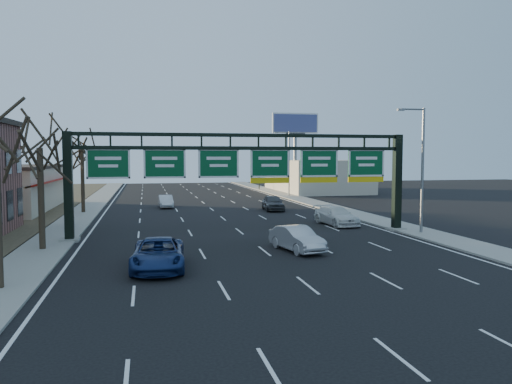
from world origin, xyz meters
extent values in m
plane|color=black|center=(0.00, 0.00, 0.00)|extent=(160.00, 160.00, 0.00)
cube|color=gray|center=(-12.80, 20.00, 0.06)|extent=(3.00, 120.00, 0.12)
cube|color=gray|center=(12.80, 20.00, 0.06)|extent=(3.00, 120.00, 0.12)
cube|color=white|center=(0.00, 20.00, 0.01)|extent=(21.60, 120.00, 0.01)
cube|color=black|center=(-11.70, 8.00, 3.60)|extent=(0.55, 0.55, 7.20)
cube|color=gray|center=(-11.70, 8.00, 0.10)|extent=(1.20, 1.20, 0.20)
cube|color=black|center=(11.70, 8.00, 3.60)|extent=(0.55, 0.55, 7.20)
cube|color=gray|center=(11.70, 8.00, 0.10)|extent=(1.20, 1.20, 0.20)
cube|color=black|center=(0.00, 8.00, 7.05)|extent=(23.40, 0.25, 0.25)
cube|color=black|center=(0.00, 8.00, 6.15)|extent=(23.40, 0.25, 0.25)
cube|color=#054924|center=(-9.17, 8.00, 5.10)|extent=(2.80, 0.10, 2.00)
cube|color=#054924|center=(-5.50, 8.00, 5.10)|extent=(2.80, 0.10, 2.00)
cube|color=#054924|center=(-1.83, 8.00, 5.10)|extent=(2.80, 0.10, 2.00)
cube|color=#054924|center=(1.83, 8.00, 5.10)|extent=(2.80, 0.10, 2.00)
cube|color=yellow|center=(1.83, 8.00, 3.88)|extent=(2.80, 0.10, 0.40)
cube|color=#054924|center=(5.50, 8.00, 5.10)|extent=(2.80, 0.10, 2.00)
cube|color=yellow|center=(5.50, 8.00, 3.88)|extent=(2.80, 0.10, 0.40)
cube|color=#054924|center=(9.17, 8.00, 5.10)|extent=(2.80, 0.10, 2.00)
cube|color=yellow|center=(9.17, 8.00, 3.88)|extent=(2.80, 0.10, 0.40)
cube|color=maroon|center=(-16.40, 29.00, 3.00)|extent=(1.20, 18.00, 0.40)
cube|color=beige|center=(20.00, 50.00, 2.50)|extent=(12.00, 20.00, 5.00)
cylinder|color=black|center=(-12.80, 5.00, 3.16)|extent=(0.36, 0.36, 6.08)
cylinder|color=black|center=(-12.80, 15.00, 3.54)|extent=(0.36, 0.36, 6.84)
cylinder|color=black|center=(-12.80, 25.00, 3.35)|extent=(0.36, 0.36, 6.46)
cylinder|color=slate|center=(12.60, 6.00, 4.62)|extent=(0.20, 0.20, 9.00)
cylinder|color=slate|center=(11.70, 6.00, 9.02)|extent=(1.80, 0.12, 0.12)
cube|color=slate|center=(10.80, 6.00, 8.97)|extent=(0.50, 0.22, 0.15)
cylinder|color=slate|center=(12.60, 40.00, 4.62)|extent=(0.20, 0.20, 9.00)
cylinder|color=slate|center=(11.70, 40.00, 9.02)|extent=(1.80, 0.12, 0.12)
cube|color=slate|center=(10.80, 40.00, 8.97)|extent=(0.50, 0.22, 0.15)
cylinder|color=slate|center=(15.00, 45.00, 4.50)|extent=(0.50, 0.50, 9.00)
cube|color=slate|center=(15.00, 45.00, 9.00)|extent=(3.00, 0.30, 0.20)
cube|color=white|center=(15.00, 45.00, 10.50)|extent=(7.00, 0.30, 3.00)
cube|color=#444C88|center=(15.00, 44.80, 10.50)|extent=(6.60, 0.05, 2.60)
cylinder|color=black|center=(11.80, 55.00, 3.50)|extent=(0.18, 0.18, 7.00)
cylinder|color=black|center=(8.00, 55.00, 6.80)|extent=(7.60, 0.14, 0.14)
imported|color=black|center=(6.00, 55.00, 6.00)|extent=(0.20, 0.20, 1.00)
imported|color=black|center=(2.00, 55.00, 6.00)|extent=(0.54, 0.54, 1.62)
imported|color=navy|center=(-6.23, -1.47, 0.76)|extent=(2.85, 5.62, 1.52)
imported|color=#B4B4B9|center=(1.88, 1.63, 0.73)|extent=(2.47, 4.68, 1.47)
imported|color=silver|center=(8.37, 11.76, 0.74)|extent=(2.69, 5.35, 1.49)
imported|color=#434448|center=(6.08, 23.53, 0.80)|extent=(2.29, 4.86, 1.61)
imported|color=silver|center=(-4.67, 28.71, 0.68)|extent=(1.59, 4.16, 1.35)
camera|label=1|loc=(-6.78, -26.26, 5.56)|focal=35.00mm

